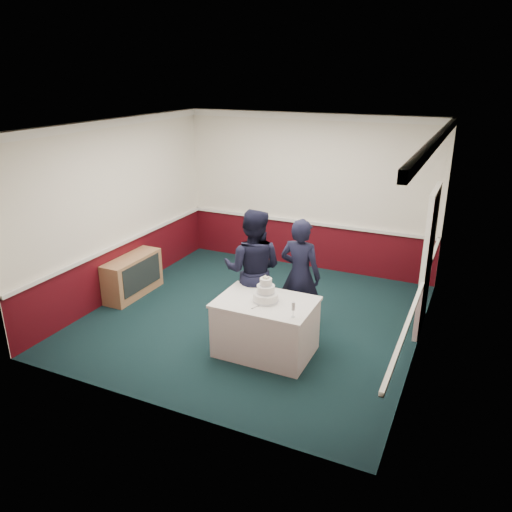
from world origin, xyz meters
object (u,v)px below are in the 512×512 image
at_px(cake_table, 266,327).
at_px(champagne_flute, 293,307).
at_px(sideboard, 133,276).
at_px(person_man, 253,270).
at_px(cake_knife, 258,306).
at_px(person_woman, 300,275).
at_px(wedding_cake, 266,294).

bearing_deg(cake_table, champagne_flute, -29.25).
relative_size(sideboard, champagne_flute, 5.85).
bearing_deg(sideboard, person_man, -3.91).
distance_m(sideboard, cake_knife, 3.05).
bearing_deg(cake_knife, person_woman, 101.57).
bearing_deg(cake_knife, wedding_cake, 104.07).
xyz_separation_m(sideboard, cake_knife, (2.85, -0.99, 0.44)).
distance_m(sideboard, champagne_flute, 3.59).
xyz_separation_m(champagne_flute, person_man, (-0.99, 0.91, 0.00)).
bearing_deg(sideboard, cake_table, -15.36).
height_order(champagne_flute, person_man, person_man).
xyz_separation_m(cake_knife, person_man, (-0.46, 0.83, 0.14)).
bearing_deg(person_man, sideboard, -16.28).
bearing_deg(champagne_flute, cake_knife, 171.42).
relative_size(wedding_cake, person_woman, 0.21).
bearing_deg(person_man, champagne_flute, 125.02).
height_order(cake_table, champagne_flute, champagne_flute).
xyz_separation_m(cake_table, person_man, (-0.49, 0.63, 0.53)).
relative_size(champagne_flute, person_woman, 0.12).
relative_size(cake_knife, person_man, 0.12).
height_order(cake_table, cake_knife, cake_knife).
xyz_separation_m(sideboard, cake_table, (2.88, -0.79, 0.05)).
height_order(sideboard, wedding_cake, wedding_cake).
bearing_deg(cake_table, cake_knife, -98.53).
bearing_deg(champagne_flute, sideboard, 162.41).
distance_m(wedding_cake, person_woman, 0.88).
bearing_deg(cake_table, sideboard, 164.64).
bearing_deg(champagne_flute, person_man, 137.39).
distance_m(wedding_cake, cake_knife, 0.23).
bearing_deg(sideboard, wedding_cake, -15.36).
bearing_deg(person_woman, wedding_cake, 82.52).
bearing_deg(wedding_cake, cake_knife, -98.53).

